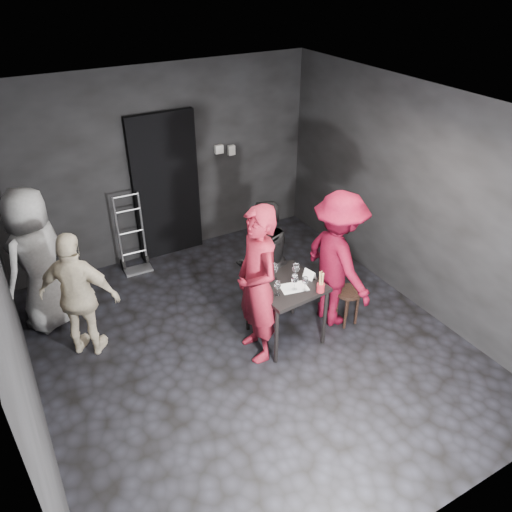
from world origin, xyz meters
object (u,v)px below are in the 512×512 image
tasting_table (286,291)px  bystander_cream (79,296)px  stool (348,298)px  breadstick_cup (321,282)px  bystander_grey (35,249)px  man_maroon (338,252)px  hand_truck (135,255)px  woman_black (263,259)px  wine_bottle (262,283)px  server_red (258,270)px

tasting_table → bystander_cream: bearing=156.6°
stool → breadstick_cup: bearing=-164.3°
bystander_grey → breadstick_cup: bystander_grey is taller
stool → breadstick_cup: breadstick_cup is taller
tasting_table → man_maroon: man_maroon is taller
hand_truck → woman_black: size_ratio=0.75×
man_maroon → wine_bottle: bearing=90.3°
bystander_cream → server_red: bearing=-174.7°
tasting_table → server_red: 0.61m
tasting_table → bystander_grey: bearing=145.0°
man_maroon → breadstick_cup: man_maroon is taller
stool → bystander_cream: bystander_cream is taller
woman_black → bystander_grey: (-2.36, 1.07, 0.28)m
hand_truck → tasting_table: 2.57m
wine_bottle → stool: bearing=-8.2°
bystander_grey → breadstick_cup: (2.57, -1.93, -0.17)m
stool → man_maroon: bearing=123.5°
hand_truck → tasting_table: (1.07, -2.29, 0.44)m
woman_black → wine_bottle: woman_black is taller
woman_black → breadstick_cup: bearing=98.6°
tasting_table → stool: bearing=-10.7°
bystander_grey → bystander_cream: bearing=73.2°
stool → bystander_cream: bearing=159.9°
hand_truck → breadstick_cup: bearing=-60.8°
tasting_table → wine_bottle: (-0.31, 0.01, 0.21)m
server_red → man_maroon: (1.10, 0.06, -0.15)m
server_red → man_maroon: size_ratio=1.15×
breadstick_cup → wine_bottle: bearing=150.4°
stool → man_maroon: 0.61m
hand_truck → tasting_table: size_ratio=1.52×
server_red → wine_bottle: server_red is taller
bystander_grey → hand_truck: bearing=170.4°
bystander_grey → breadstick_cup: bearing=105.7°
stool → hand_truck: bearing=127.2°
tasting_table → woman_black: bearing=87.2°
stool → server_red: server_red is taller
woman_black → wine_bottle: 0.65m
bystander_cream → breadstick_cup: (2.29, -1.19, 0.12)m
woman_black → breadstick_cup: woman_black is taller
stool → server_red: (-1.20, 0.08, 0.73)m
tasting_table → man_maroon: size_ratio=0.39×
woman_black → man_maroon: (0.66, -0.56, 0.19)m
stool → tasting_table: bearing=169.3°
hand_truck → woman_black: woman_black is taller
bystander_cream → wine_bottle: bystander_cream is taller
hand_truck → wine_bottle: (0.76, -2.29, 0.65)m
man_maroon → wine_bottle: size_ratio=6.73×
server_red → hand_truck: bearing=-160.7°
server_red → breadstick_cup: size_ratio=8.18×
server_red → bystander_grey: server_red is taller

